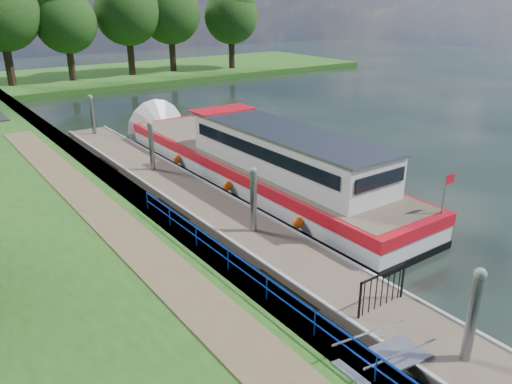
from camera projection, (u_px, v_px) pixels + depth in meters
ground at (445, 360)px, 12.84m from camera, size 160.00×160.00×0.00m
bank_edge at (125, 194)px, 22.65m from camera, size 1.10×90.00×0.78m
far_bank at (122, 75)px, 58.59m from camera, size 60.00×18.00×0.60m
footpath at (152, 259)px, 16.20m from camera, size 1.60×40.00×0.05m
blue_fence at (289, 299)px, 13.13m from camera, size 0.04×18.04×0.72m
pontoon at (196, 200)px, 22.60m from camera, size 2.50×30.00×0.56m
mooring_piles at (195, 177)px, 22.21m from camera, size 0.30×27.30×3.55m
gangway at (384, 358)px, 11.98m from camera, size 2.58×1.00×0.92m
gate_panel at (383, 285)px, 14.09m from camera, size 1.85×0.05×1.15m
barge at (248, 161)px, 25.02m from camera, size 4.36×21.15×4.78m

